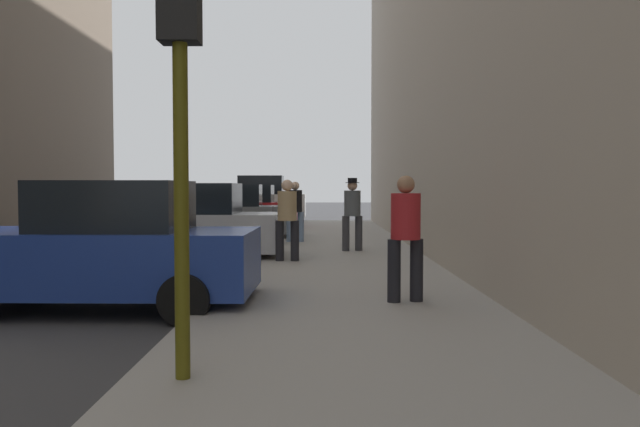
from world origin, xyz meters
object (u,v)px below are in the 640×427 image
object	(u,v)px
parked_blue_sedan	(105,249)
pedestrian_with_beanie	(352,210)
parked_gray_coupe	(226,214)
parked_white_van	(258,201)
fire_hydrant	(270,239)
pedestrian_in_red_jacket	(406,231)
parked_red_hatchback	(245,209)
pedestrian_in_tan_coat	(287,216)
traffic_light	(180,55)
rolling_suitcase	(273,231)
parked_silver_sedan	(189,225)
pedestrian_in_jeans	(295,208)

from	to	relation	value
parked_blue_sedan	pedestrian_with_beanie	distance (m)	7.62
parked_gray_coupe	parked_white_van	world-z (taller)	parked_white_van
fire_hydrant	pedestrian_in_red_jacket	xyz separation A→B (m)	(2.32, -6.01, 0.61)
parked_red_hatchback	pedestrian_in_tan_coat	bearing A→B (deg)	-78.79
fire_hydrant	parked_blue_sedan	bearing A→B (deg)	-107.11
traffic_light	rolling_suitcase	size ratio (longest dim) A/B	3.46
parked_red_hatchback	traffic_light	size ratio (longest dim) A/B	1.17
parked_gray_coupe	parked_silver_sedan	bearing A→B (deg)	-90.00
traffic_light	pedestrian_with_beanie	xyz separation A→B (m)	(1.90, 10.16, -1.62)
traffic_light	pedestrian_with_beanie	size ratio (longest dim) A/B	2.03
parked_blue_sedan	traffic_light	bearing A→B (deg)	-62.31
pedestrian_in_tan_coat	rolling_suitcase	xyz separation A→B (m)	(-0.60, 4.02, -0.61)
traffic_light	pedestrian_in_red_jacket	bearing A→B (deg)	56.10
rolling_suitcase	parked_white_van	bearing A→B (deg)	97.49
parked_gray_coupe	pedestrian_with_beanie	distance (m)	5.83
parked_gray_coupe	traffic_light	world-z (taller)	traffic_light
traffic_light	pedestrian_in_tan_coat	distance (m)	8.25
fire_hydrant	pedestrian_in_jeans	world-z (taller)	pedestrian_in_jeans
parked_silver_sedan	rolling_suitcase	distance (m)	3.45
parked_red_hatchback	traffic_light	distance (m)	19.75
traffic_light	pedestrian_in_jeans	xyz separation A→B (m)	(0.41, 12.68, -1.65)
parked_white_van	pedestrian_in_jeans	bearing A→B (deg)	-79.46
pedestrian_in_tan_coat	pedestrian_with_beanie	bearing A→B (deg)	54.68
pedestrian_in_red_jacket	pedestrian_in_jeans	bearing A→B (deg)	101.33
fire_hydrant	rolling_suitcase	world-z (taller)	rolling_suitcase
pedestrian_with_beanie	parked_silver_sedan	bearing A→B (deg)	-164.24
parked_white_van	rolling_suitcase	xyz separation A→B (m)	(1.68, -12.75, -0.54)
parked_white_van	pedestrian_in_tan_coat	bearing A→B (deg)	-82.26
parked_gray_coupe	pedestrian_in_tan_coat	world-z (taller)	pedestrian_in_tan_coat
traffic_light	pedestrian_in_red_jacket	size ratio (longest dim) A/B	2.11
parked_silver_sedan	parked_gray_coupe	size ratio (longest dim) A/B	1.00
parked_red_hatchback	pedestrian_with_beanie	size ratio (longest dim) A/B	2.38
parked_blue_sedan	pedestrian_with_beanie	bearing A→B (deg)	60.43
parked_gray_coupe	pedestrian_with_beanie	xyz separation A→B (m)	(3.76, -4.45, 0.29)
parked_red_hatchback	pedestrian_with_beanie	bearing A→B (deg)	-68.23
parked_white_van	traffic_light	distance (m)	24.96
parked_blue_sedan	parked_silver_sedan	size ratio (longest dim) A/B	1.00
parked_silver_sedan	parked_gray_coupe	distance (m)	5.51
parked_blue_sedan	parked_gray_coupe	size ratio (longest dim) A/B	1.00
parked_white_van	pedestrian_in_tan_coat	distance (m)	16.92
pedestrian_with_beanie	pedestrian_in_red_jacket	world-z (taller)	pedestrian_with_beanie
pedestrian_in_tan_coat	parked_gray_coupe	bearing A→B (deg)	109.22
parked_silver_sedan	pedestrian_in_red_jacket	xyz separation A→B (m)	(4.13, -5.71, 0.26)
parked_red_hatchback	parked_blue_sedan	bearing A→B (deg)	-90.00
parked_blue_sedan	rolling_suitcase	xyz separation A→B (m)	(1.68, 8.55, -0.36)
rolling_suitcase	pedestrian_in_tan_coat	bearing A→B (deg)	-81.48
parked_silver_sedan	pedestrian_in_red_jacket	size ratio (longest dim) A/B	2.47
parked_white_van	fire_hydrant	distance (m)	15.55
fire_hydrant	rolling_suitcase	xyz separation A→B (m)	(-0.13, 2.69, -0.01)
parked_silver_sedan	parked_red_hatchback	bearing A→B (deg)	90.00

